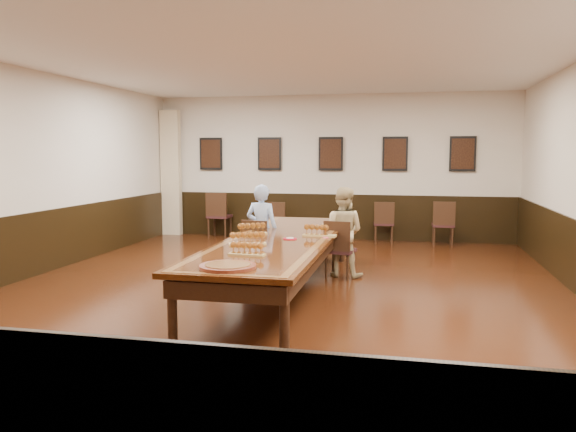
% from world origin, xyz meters
% --- Properties ---
extents(floor, '(8.00, 10.00, 0.02)m').
position_xyz_m(floor, '(0.00, 0.00, -0.01)').
color(floor, black).
rests_on(floor, ground).
extents(ceiling, '(8.00, 10.00, 0.02)m').
position_xyz_m(ceiling, '(0.00, 0.00, 3.21)').
color(ceiling, white).
rests_on(ceiling, floor).
extents(wall_back, '(8.00, 0.02, 3.20)m').
position_xyz_m(wall_back, '(0.00, 5.01, 1.60)').
color(wall_back, beige).
rests_on(wall_back, floor).
extents(wall_front, '(8.00, 0.02, 3.20)m').
position_xyz_m(wall_front, '(0.00, -5.01, 1.60)').
color(wall_front, beige).
rests_on(wall_front, floor).
extents(wall_left, '(0.02, 10.00, 3.20)m').
position_xyz_m(wall_left, '(-4.01, 0.00, 1.60)').
color(wall_left, beige).
rests_on(wall_left, floor).
extents(chair_man, '(0.49, 0.52, 0.90)m').
position_xyz_m(chair_man, '(-0.53, 0.86, 0.45)').
color(chair_man, black).
rests_on(chair_man, floor).
extents(chair_woman, '(0.49, 0.52, 0.89)m').
position_xyz_m(chair_woman, '(0.71, 1.07, 0.45)').
color(chair_woman, black).
rests_on(chair_woman, floor).
extents(spare_chair_a, '(0.48, 0.53, 1.03)m').
position_xyz_m(spare_chair_a, '(-2.50, 4.64, 0.52)').
color(spare_chair_a, black).
rests_on(spare_chair_a, floor).
extents(spare_chair_b, '(0.40, 0.43, 0.85)m').
position_xyz_m(spare_chair_b, '(-1.12, 4.59, 0.42)').
color(spare_chair_b, black).
rests_on(spare_chair_b, floor).
extents(spare_chair_c, '(0.45, 0.49, 0.89)m').
position_xyz_m(spare_chair_c, '(1.20, 4.62, 0.45)').
color(spare_chair_c, black).
rests_on(spare_chair_c, floor).
extents(spare_chair_d, '(0.45, 0.49, 0.93)m').
position_xyz_m(spare_chair_d, '(2.42, 4.47, 0.47)').
color(spare_chair_d, black).
rests_on(spare_chair_d, floor).
extents(person_man, '(0.57, 0.42, 1.43)m').
position_xyz_m(person_man, '(-0.52, 0.96, 0.72)').
color(person_man, '#517FCC').
rests_on(person_man, floor).
extents(person_woman, '(0.78, 0.66, 1.40)m').
position_xyz_m(person_woman, '(0.72, 1.16, 0.70)').
color(person_woman, '#CEB681').
rests_on(person_woman, floor).
extents(pink_phone, '(0.11, 0.15, 0.01)m').
position_xyz_m(pink_phone, '(0.60, 0.16, 0.76)').
color(pink_phone, '#E24B67').
rests_on(pink_phone, conference_table).
extents(curtain, '(0.45, 0.18, 2.90)m').
position_xyz_m(curtain, '(-3.75, 4.82, 1.45)').
color(curtain, '#D0B88F').
rests_on(curtain, floor).
extents(wainscoting, '(8.00, 10.00, 1.00)m').
position_xyz_m(wainscoting, '(0.00, 0.00, 0.50)').
color(wainscoting, black).
rests_on(wainscoting, floor).
extents(conference_table, '(1.40, 5.00, 0.76)m').
position_xyz_m(conference_table, '(0.00, 0.00, 0.61)').
color(conference_table, black).
rests_on(conference_table, floor).
extents(posters, '(6.14, 0.04, 0.74)m').
position_xyz_m(posters, '(0.00, 4.94, 1.90)').
color(posters, black).
rests_on(posters, wall_back).
extents(flight_a, '(0.48, 0.36, 0.18)m').
position_xyz_m(flight_a, '(-0.48, 0.18, 0.83)').
color(flight_a, '#A38344').
rests_on(flight_a, conference_table).
extents(flight_b, '(0.47, 0.17, 0.17)m').
position_xyz_m(flight_b, '(0.50, 0.23, 0.83)').
color(flight_b, '#A38344').
rests_on(flight_b, conference_table).
extents(flight_c, '(0.49, 0.31, 0.18)m').
position_xyz_m(flight_c, '(-0.26, -0.70, 0.83)').
color(flight_c, '#A38344').
rests_on(flight_c, conference_table).
extents(flight_d, '(0.43, 0.16, 0.16)m').
position_xyz_m(flight_d, '(-0.06, -1.40, 0.82)').
color(flight_d, '#A38344').
rests_on(flight_d, conference_table).
extents(red_plate_grp, '(0.19, 0.19, 0.02)m').
position_xyz_m(red_plate_grp, '(0.16, -0.11, 0.76)').
color(red_plate_grp, '#B30B1E').
rests_on(red_plate_grp, conference_table).
extents(carved_platter, '(0.65, 0.65, 0.05)m').
position_xyz_m(carved_platter, '(-0.05, -2.12, 0.77)').
color(carved_platter, '#501B10').
rests_on(carved_platter, conference_table).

